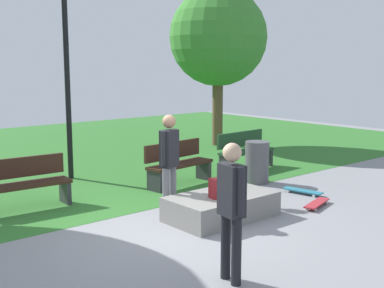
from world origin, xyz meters
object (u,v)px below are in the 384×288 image
concrete_ledge (221,206)px  park_bench_by_oak (178,163)px  backpack_on_ledge (219,188)px  skateboard_spare (303,191)px  park_bench_near_lamppost (23,183)px  lamp_post (66,57)px  trash_bin (257,162)px  skater_watching (169,157)px  skateboard_by_ledge (317,203)px  skater_performing_trick (232,202)px  park_bench_far_right (245,150)px  tree_leaning_ash (218,38)px

concrete_ledge → park_bench_by_oak: (0.90, 2.30, 0.28)m
backpack_on_ledge → skateboard_spare: (2.48, 0.22, -0.50)m
skateboard_spare → park_bench_near_lamppost: park_bench_near_lamppost is taller
lamp_post → trash_bin: 4.72m
skater_watching → park_bench_by_oak: (1.45, 1.60, -0.53)m
skateboard_by_ledge → skater_performing_trick: bearing=-160.0°
skateboard_by_ledge → park_bench_far_right: 3.43m
backpack_on_ledge → skater_performing_trick: bearing=-114.7°
skateboard_by_ledge → trash_bin: size_ratio=0.91×
park_bench_far_right → trash_bin: bearing=-125.3°
skater_performing_trick → park_bench_by_oak: 4.88m
skater_watching → trash_bin: (2.87, 0.64, -0.56)m
skater_performing_trick → skateboard_by_ledge: size_ratio=2.02×
skateboard_spare → tree_leaning_ash: bearing=62.8°
tree_leaning_ash → lamp_post: bearing=-167.1°
skateboard_by_ledge → tree_leaning_ash: 7.84m
concrete_ledge → tree_leaning_ash: bearing=47.6°
skater_performing_trick → tree_leaning_ash: (6.77, 7.50, 2.37)m
park_bench_by_oak → trash_bin: park_bench_by_oak is taller
park_bench_far_right → trash_bin: park_bench_far_right is taller
skateboard_spare → tree_leaning_ash: tree_leaning_ash is taller
park_bench_far_right → park_bench_by_oak: same height
skateboard_by_ledge → lamp_post: (-2.34, 4.95, 2.64)m
backpack_on_ledge → skateboard_by_ledge: bearing=0.4°
concrete_ledge → skateboard_spare: (2.31, 0.10, -0.14)m
skater_watching → park_bench_far_right: size_ratio=1.06×
skateboard_spare → trash_bin: bearing=89.2°
park_bench_near_lamppost → lamp_post: size_ratio=0.36×
skater_performing_trick → skateboard_spare: size_ratio=2.02×
skater_performing_trick → trash_bin: bearing=39.1°
backpack_on_ledge → trash_bin: size_ratio=0.35×
park_bench_far_right → park_bench_by_oak: size_ratio=0.99×
skateboard_spare → trash_bin: size_ratio=0.91×
skater_watching → skateboard_spare: skater_watching is taller
backpack_on_ledge → skateboard_by_ledge: (1.96, -0.50, -0.50)m
park_bench_near_lamppost → tree_leaning_ash: (7.47, 3.00, 2.86)m
skater_performing_trick → park_bench_far_right: skater_performing_trick is taller
concrete_ledge → tree_leaning_ash: size_ratio=0.37×
tree_leaning_ash → skater_watching: bearing=-139.1°
park_bench_by_oak → skateboard_by_ledge: bearing=-73.3°
backpack_on_ledge → trash_bin: trash_bin is taller
park_bench_by_oak → trash_bin: (1.42, -0.96, -0.03)m
concrete_ledge → skater_watching: (-0.55, 0.70, 0.80)m
skater_watching → skateboard_spare: size_ratio=2.09×
concrete_ledge → skateboard_spare: bearing=2.5°
skater_watching → skateboard_by_ledge: size_ratio=2.09×
skater_watching → skateboard_spare: bearing=-11.9°
skater_performing_trick → tree_leaning_ash: size_ratio=0.34×
park_bench_near_lamppost → park_bench_far_right: same height
skater_watching → park_bench_near_lamppost: skater_watching is taller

